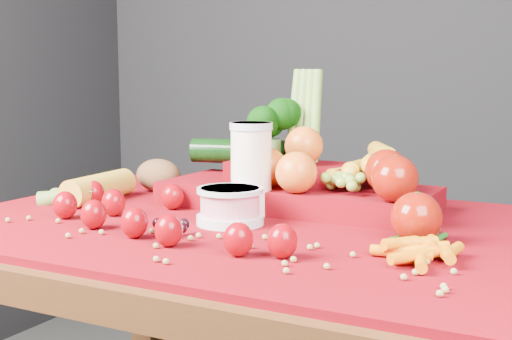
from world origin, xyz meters
The scene contains 12 objects.
table centered at (0.00, 0.00, 0.66)m, with size 1.10×0.80×0.75m.
red_cloth centered at (0.00, 0.00, 0.76)m, with size 1.05×0.75×0.01m, color #67030B.
milk_glass centered at (-0.03, 0.05, 0.85)m, with size 0.08×0.08×0.17m.
yogurt_bowl centered at (-0.02, -0.04, 0.80)m, with size 0.12×0.12×0.06m.
strawberry_scatter centered at (-0.12, -0.14, 0.79)m, with size 0.54×0.28×0.05m.
dark_grape_cluster centered at (-0.06, -0.16, 0.78)m, with size 0.06×0.05×0.03m, color black, non-canonical shape.
soybean_scatter centered at (0.00, -0.20, 0.77)m, with size 0.84×0.24×0.01m, color olive, non-canonical shape.
corn_ear centered at (-0.37, -0.01, 0.78)m, with size 0.19×0.24×0.06m.
potato centered at (-0.32, 0.18, 0.80)m, with size 0.10×0.08×0.07m, color brown.
baby_carrot_pile centered at (0.34, -0.12, 0.78)m, with size 0.17×0.17×0.03m, color orange, non-canonical shape.
green_bean_pile centered at (0.31, -0.01, 0.77)m, with size 0.14×0.12×0.01m, color #175714, non-canonical shape.
produce_mound centered at (0.04, 0.15, 0.82)m, with size 0.60×0.37×0.27m.
Camera 1 is at (0.59, -1.08, 1.03)m, focal length 50.00 mm.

